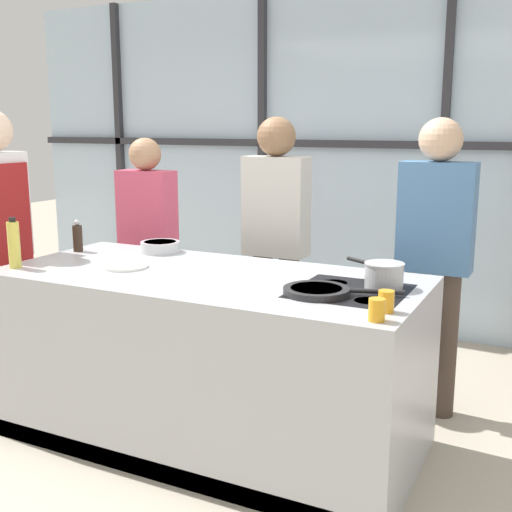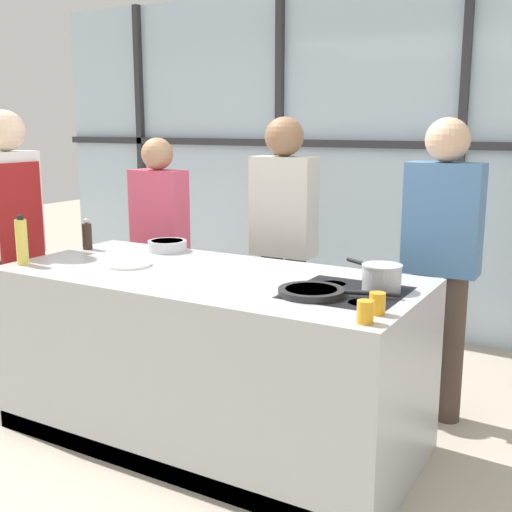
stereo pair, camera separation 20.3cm
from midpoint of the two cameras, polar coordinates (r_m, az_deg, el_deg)
name	(u,v)px [view 2 (the right image)]	position (r m, az deg, el deg)	size (l,w,h in m)	color
ground_plane	(211,436)	(3.70, -2.44, -15.68)	(18.00, 18.00, 0.00)	#BCB29E
back_window_wall	(365,161)	(5.37, 10.74, 8.31)	(6.40, 0.10, 2.80)	silver
demo_island	(209,357)	(3.51, -2.50, -8.97)	(2.24, 1.01, 0.93)	#B7BABF
chef	(12,230)	(4.23, -19.57, 2.19)	(0.25, 0.38, 1.78)	#232838
spectator_far_left	(160,235)	(4.63, -7.32, 1.86)	(0.41, 0.23, 1.61)	#47382D
spectator_center_left	(283,234)	(4.10, 3.88, 1.97)	(0.41, 0.24, 1.74)	#47382D
spectator_center_right	(441,250)	(3.78, 17.63, 0.47)	(0.42, 0.24, 1.74)	#47382D
frying_pan	(313,292)	(2.97, 7.07, -3.17)	(0.54, 0.31, 0.03)	#232326
saucepan	(381,276)	(3.10, 12.94, -1.78)	(0.32, 0.23, 0.12)	silver
white_plate	(129,265)	(3.60, -9.66, -0.77)	(0.25, 0.25, 0.01)	white
mixing_bowl	(167,245)	(3.98, -6.45, 0.94)	(0.24, 0.24, 0.07)	silver
oil_bottle	(22,241)	(3.76, -18.67, 1.22)	(0.07, 0.07, 0.28)	#E0CC4C
pepper_grinder	(87,235)	(4.12, -13.43, 1.79)	(0.06, 0.06, 0.20)	#332319
juice_glass_near	(365,312)	(2.59, 11.92, -4.90)	(0.07, 0.07, 0.09)	orange
juice_glass_far	(377,303)	(2.71, 12.84, -4.15)	(0.07, 0.07, 0.09)	orange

